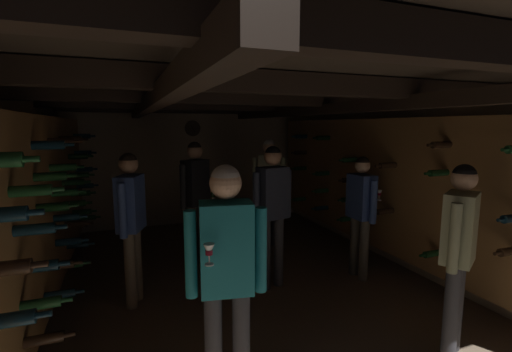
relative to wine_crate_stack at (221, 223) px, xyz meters
name	(u,v)px	position (x,y,z in m)	size (l,w,h in m)	color
ground_plane	(244,288)	(-0.24, -1.91, -0.30)	(8.40, 8.40, 0.00)	#7A6651
room_shell	(236,170)	(-0.24, -1.64, 1.12)	(4.72, 6.52, 2.41)	tan
wine_crate_stack	(221,223)	(0.00, 0.00, 0.00)	(0.52, 0.35, 0.60)	olive
display_bottle	(213,198)	(-0.12, 0.05, 0.44)	(0.08, 0.08, 0.35)	#194723
person_host_center	(273,203)	(0.10, -1.98, 0.75)	(0.53, 0.29, 1.72)	#2D2D33
person_guest_mid_right	(361,206)	(1.26, -2.12, 0.64)	(0.33, 0.54, 1.57)	#4C473D
person_guest_far_right	(269,181)	(0.66, -0.55, 0.76)	(0.50, 0.34, 1.74)	#2D2D33
person_guest_near_left	(226,265)	(-0.93, -3.60, 0.74)	(0.53, 0.33, 1.71)	#2D2D33
person_guest_mid_left	(131,214)	(-1.48, -1.81, 0.71)	(0.33, 0.51, 1.67)	brown
person_guest_near_right	(459,242)	(1.03, -3.71, 0.69)	(0.48, 0.36, 1.65)	#2D2D33
person_guest_far_left	(196,191)	(-0.62, -0.99, 0.76)	(0.46, 0.44, 1.74)	#4C473D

